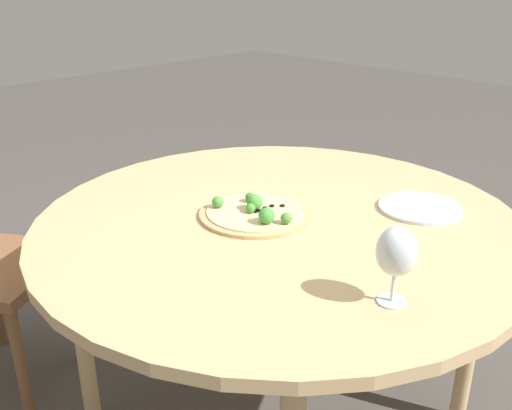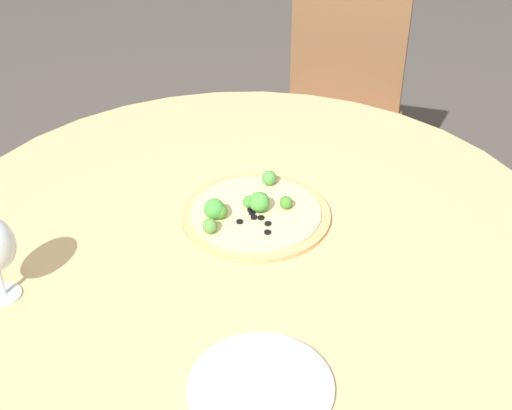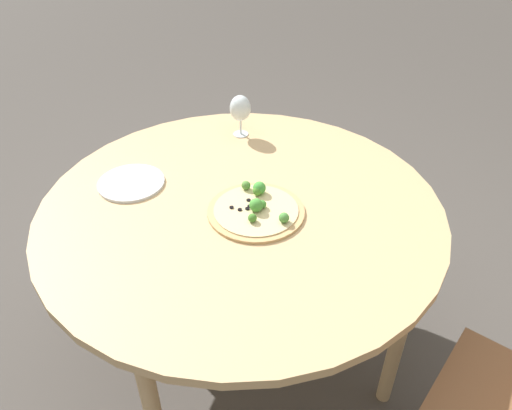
{
  "view_description": "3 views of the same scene",
  "coord_description": "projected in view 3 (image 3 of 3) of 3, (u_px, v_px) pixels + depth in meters",
  "views": [
    {
      "loc": [
        0.94,
        -1.05,
        1.35
      ],
      "look_at": [
        -0.06,
        -0.03,
        0.74
      ],
      "focal_mm": 40.0,
      "sensor_mm": 36.0,
      "label": 1
    },
    {
      "loc": [
        0.74,
        0.87,
        1.58
      ],
      "look_at": [
        -0.06,
        -0.03,
        0.74
      ],
      "focal_mm": 50.0,
      "sensor_mm": 36.0,
      "label": 2
    },
    {
      "loc": [
        -1.24,
        0.4,
        1.69
      ],
      "look_at": [
        -0.06,
        -0.03,
        0.74
      ],
      "focal_mm": 35.0,
      "sensor_mm": 36.0,
      "label": 3
    }
  ],
  "objects": [
    {
      "name": "pizza",
      "position": [
        257.0,
        208.0,
        1.59
      ],
      "size": [
        0.31,
        0.31,
        0.06
      ],
      "color": "tan",
      "rests_on": "dining_table"
    },
    {
      "name": "wine_glass",
      "position": [
        240.0,
        109.0,
        1.94
      ],
      "size": [
        0.08,
        0.08,
        0.17
      ],
      "color": "silver",
      "rests_on": "dining_table"
    },
    {
      "name": "ground_plane",
      "position": [
        244.0,
        342.0,
        2.06
      ],
      "size": [
        12.0,
        12.0,
        0.0
      ],
      "primitive_type": "plane",
      "color": "#4C4742"
    },
    {
      "name": "plate_near",
      "position": [
        131.0,
        183.0,
        1.72
      ],
      "size": [
        0.23,
        0.23,
        0.01
      ],
      "color": "silver",
      "rests_on": "dining_table"
    },
    {
      "name": "dining_table",
      "position": [
        241.0,
        218.0,
        1.66
      ],
      "size": [
        1.32,
        1.32,
        0.71
      ],
      "color": "tan",
      "rests_on": "ground_plane"
    }
  ]
}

